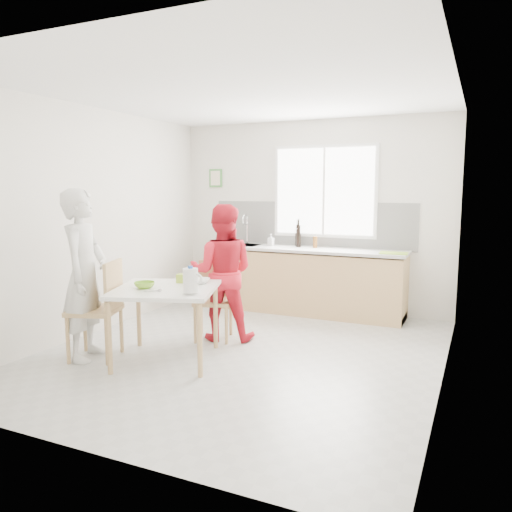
{
  "coord_description": "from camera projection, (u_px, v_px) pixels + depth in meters",
  "views": [
    {
      "loc": [
        2.26,
        -4.62,
        1.74
      ],
      "look_at": [
        0.06,
        0.2,
        1.02
      ],
      "focal_mm": 35.0,
      "sensor_mm": 36.0,
      "label": 1
    }
  ],
  "objects": [
    {
      "name": "ground",
      "position": [
        243.0,
        353.0,
        5.33
      ],
      "size": [
        4.5,
        4.5,
        0.0
      ],
      "primitive_type": "plane",
      "color": "#B7B7B2",
      "rests_on": "ground"
    },
    {
      "name": "room_shell",
      "position": [
        242.0,
        198.0,
        5.11
      ],
      "size": [
        4.5,
        4.5,
        4.5
      ],
      "color": "silver",
      "rests_on": "ground"
    },
    {
      "name": "window",
      "position": [
        324.0,
        191.0,
        7.03
      ],
      "size": [
        1.5,
        0.06,
        1.3
      ],
      "color": "white",
      "rests_on": "room_shell"
    },
    {
      "name": "backsplash",
      "position": [
        311.0,
        225.0,
        7.18
      ],
      "size": [
        3.0,
        0.02,
        0.65
      ],
      "primitive_type": "cube",
      "color": "white",
      "rests_on": "room_shell"
    },
    {
      "name": "picture_frame",
      "position": [
        216.0,
        178.0,
        7.72
      ],
      "size": [
        0.22,
        0.03,
        0.28
      ],
      "color": "#478E40",
      "rests_on": "room_shell"
    },
    {
      "name": "kitchen_counter",
      "position": [
        303.0,
        283.0,
        7.03
      ],
      "size": [
        2.84,
        0.64,
        1.37
      ],
      "color": "tan",
      "rests_on": "ground"
    },
    {
      "name": "dining_table",
      "position": [
        166.0,
        295.0,
        5.02
      ],
      "size": [
        1.25,
        1.25,
        0.75
      ],
      "rotation": [
        0.0,
        0.0,
        0.34
      ],
      "color": "white",
      "rests_on": "ground"
    },
    {
      "name": "chair_left",
      "position": [
        101.0,
        305.0,
        5.09
      ],
      "size": [
        0.6,
        0.6,
        1.02
      ],
      "rotation": [
        0.0,
        0.0,
        -1.23
      ],
      "color": "tan",
      "rests_on": "ground"
    },
    {
      "name": "chair_far",
      "position": [
        214.0,
        296.0,
        5.82
      ],
      "size": [
        0.53,
        0.53,
        0.9
      ],
      "rotation": [
        0.0,
        0.0,
        0.34
      ],
      "color": "tan",
      "rests_on": "ground"
    },
    {
      "name": "person_white",
      "position": [
        85.0,
        275.0,
        5.06
      ],
      "size": [
        0.6,
        0.74,
        1.74
      ],
      "primitive_type": "imported",
      "rotation": [
        0.0,
        0.0,
        1.91
      ],
      "color": "silver",
      "rests_on": "ground"
    },
    {
      "name": "person_red",
      "position": [
        222.0,
        272.0,
        5.73
      ],
      "size": [
        0.92,
        0.81,
        1.57
      ],
      "primitive_type": "imported",
      "rotation": [
        0.0,
        0.0,
        3.48
      ],
      "color": "red",
      "rests_on": "ground"
    },
    {
      "name": "bowl_green",
      "position": [
        144.0,
        285.0,
        4.97
      ],
      "size": [
        0.26,
        0.26,
        0.06
      ],
      "primitive_type": "imported",
      "rotation": [
        0.0,
        0.0,
        0.34
      ],
      "color": "#80C12C",
      "rests_on": "dining_table"
    },
    {
      "name": "bowl_white",
      "position": [
        200.0,
        281.0,
        5.22
      ],
      "size": [
        0.26,
        0.26,
        0.05
      ],
      "primitive_type": "imported",
      "rotation": [
        0.0,
        0.0,
        0.34
      ],
      "color": "white",
      "rests_on": "dining_table"
    },
    {
      "name": "milk_jug",
      "position": [
        191.0,
        280.0,
        4.68
      ],
      "size": [
        0.2,
        0.14,
        0.25
      ],
      "rotation": [
        0.0,
        0.0,
        0.34
      ],
      "color": "white",
      "rests_on": "dining_table"
    },
    {
      "name": "green_box",
      "position": [
        182.0,
        278.0,
        5.27
      ],
      "size": [
        0.13,
        0.13,
        0.09
      ],
      "primitive_type": "cube",
      "rotation": [
        0.0,
        0.0,
        0.34
      ],
      "color": "#98BC2B",
      "rests_on": "dining_table"
    },
    {
      "name": "spoon",
      "position": [
        151.0,
        291.0,
        4.8
      ],
      "size": [
        0.13,
        0.11,
        0.01
      ],
      "primitive_type": "cylinder",
      "rotation": [
        0.0,
        1.57,
        0.69
      ],
      "color": "#A5A5AA",
      "rests_on": "dining_table"
    },
    {
      "name": "cutting_board",
      "position": [
        394.0,
        253.0,
        6.35
      ],
      "size": [
        0.37,
        0.28,
        0.01
      ],
      "primitive_type": "cube",
      "rotation": [
        0.0,
        0.0,
        0.08
      ],
      "color": "#92C52D",
      "rests_on": "kitchen_counter"
    },
    {
      "name": "wine_bottle_a",
      "position": [
        298.0,
        236.0,
        7.03
      ],
      "size": [
        0.07,
        0.07,
        0.32
      ],
      "primitive_type": "cylinder",
      "color": "black",
      "rests_on": "kitchen_counter"
    },
    {
      "name": "wine_bottle_b",
      "position": [
        298.0,
        235.0,
        7.18
      ],
      "size": [
        0.07,
        0.07,
        0.3
      ],
      "primitive_type": "cylinder",
      "color": "black",
      "rests_on": "kitchen_counter"
    },
    {
      "name": "jar_amber",
      "position": [
        315.0,
        242.0,
        6.96
      ],
      "size": [
        0.06,
        0.06,
        0.16
      ],
      "primitive_type": "cylinder",
      "color": "brown",
      "rests_on": "kitchen_counter"
    },
    {
      "name": "soap_bottle",
      "position": [
        271.0,
        240.0,
        7.21
      ],
      "size": [
        0.08,
        0.08,
        0.17
      ],
      "primitive_type": "imported",
      "rotation": [
        0.0,
        0.0,
        -0.09
      ],
      "color": "#999999",
      "rests_on": "kitchen_counter"
    }
  ]
}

